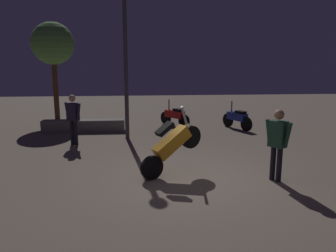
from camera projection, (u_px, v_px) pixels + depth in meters
The scene contains 9 objects.
ground_plane at pixel (189, 179), 7.50m from camera, with size 40.00×40.00×0.00m, color #756656.
motorcycle_orange_foreground at pixel (172, 145), 7.63m from camera, with size 1.51×0.88×1.63m.
motorcycle_red_parked_left at pixel (175, 116), 13.79m from camera, with size 1.11×1.36×1.11m.
motorcycle_blue_parked_right at pixel (237, 118), 13.18m from camera, with size 0.79×1.55×1.11m.
person_rider_beside at pixel (278, 139), 7.22m from camera, with size 0.44×0.60×1.63m.
person_bystander_far at pixel (73, 115), 10.52m from camera, with size 0.61×0.42×1.63m.
streetlamp_near at pixel (125, 46), 10.92m from camera, with size 0.36×0.36×5.02m.
tree_left_bg at pixel (53, 44), 14.92m from camera, with size 1.93×1.93×4.50m.
planter_wall_low at pixel (84, 126), 12.75m from camera, with size 3.16×0.50×0.45m.
Camera 1 is at (-1.13, -7.06, 2.62)m, focal length 34.78 mm.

